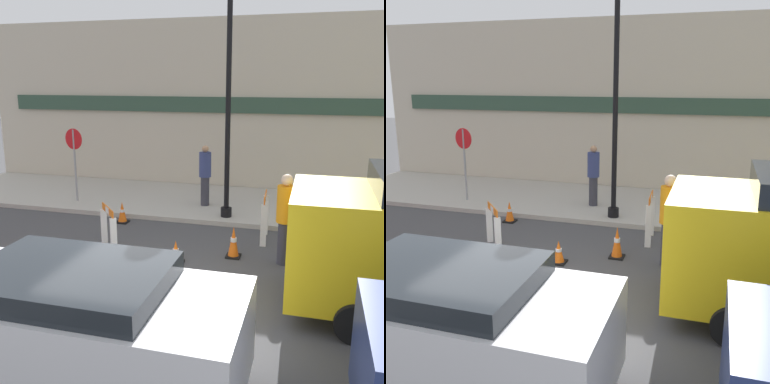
# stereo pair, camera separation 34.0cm
# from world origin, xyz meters

# --- Properties ---
(ground_plane) EXTENTS (60.00, 60.00, 0.00)m
(ground_plane) POSITION_xyz_m (0.00, 0.00, 0.00)
(ground_plane) COLOR #424244
(sidewalk_slab) EXTENTS (18.00, 3.85, 0.12)m
(sidewalk_slab) POSITION_xyz_m (0.00, 6.43, 0.06)
(sidewalk_slab) COLOR #ADA89E
(sidewalk_slab) RESTS_ON ground_plane
(storefront_facade) EXTENTS (18.00, 0.22, 5.50)m
(storefront_facade) POSITION_xyz_m (0.00, 8.43, 2.75)
(storefront_facade) COLOR #BCB29E
(storefront_facade) RESTS_ON ground_plane
(streetlamp_post) EXTENTS (0.44, 0.44, 5.76)m
(streetlamp_post) POSITION_xyz_m (0.32, 4.98, 3.79)
(streetlamp_post) COLOR black
(streetlamp_post) RESTS_ON sidewalk_slab
(stop_sign) EXTENTS (0.59, 0.14, 2.12)m
(stop_sign) POSITION_xyz_m (-4.23, 5.36, 1.55)
(stop_sign) COLOR gray
(stop_sign) RESTS_ON sidewalk_slab
(barricade_0) EXTENTS (0.64, 0.71, 0.95)m
(barricade_0) POSITION_xyz_m (-1.77, 2.36, 0.51)
(barricade_0) COLOR white
(barricade_0) RESTS_ON ground_plane
(barricade_1) EXTENTS (0.18, 0.87, 1.11)m
(barricade_1) POSITION_xyz_m (1.44, 3.79, 0.60)
(barricade_1) COLOR white
(barricade_1) RESTS_ON ground_plane
(traffic_cone_0) EXTENTS (0.30, 0.30, 0.55)m
(traffic_cone_0) POSITION_xyz_m (-2.24, 4.13, 0.26)
(traffic_cone_0) COLOR black
(traffic_cone_0) RESTS_ON ground_plane
(traffic_cone_1) EXTENTS (0.30, 0.30, 0.67)m
(traffic_cone_1) POSITION_xyz_m (0.94, 2.60, 0.32)
(traffic_cone_1) COLOR black
(traffic_cone_1) RESTS_ON ground_plane
(traffic_cone_2) EXTENTS (0.30, 0.30, 0.48)m
(traffic_cone_2) POSITION_xyz_m (-0.11, 1.97, 0.23)
(traffic_cone_2) COLOR black
(traffic_cone_2) RESTS_ON ground_plane
(person_worker) EXTENTS (0.47, 0.47, 1.84)m
(person_worker) POSITION_xyz_m (1.97, 2.53, 0.99)
(person_worker) COLOR #33333D
(person_worker) RESTS_ON ground_plane
(person_pedestrian) EXTENTS (0.46, 0.46, 1.71)m
(person_pedestrian) POSITION_xyz_m (-0.48, 5.88, 1.04)
(person_pedestrian) COLOR #33333D
(person_pedestrian) RESTS_ON sidewalk_slab
(parked_car_1) EXTENTS (3.88, 1.89, 1.63)m
(parked_car_1) POSITION_xyz_m (-0.05, -2.07, 0.92)
(parked_car_1) COLOR silver
(parked_car_1) RESTS_ON ground_plane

